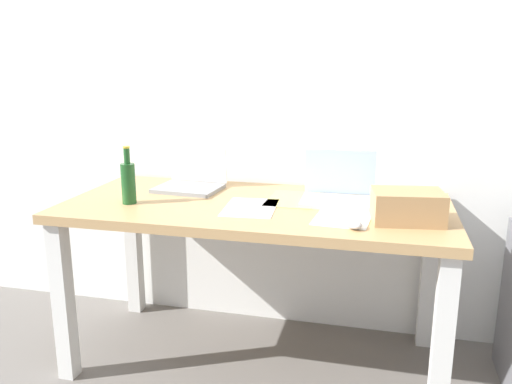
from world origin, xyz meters
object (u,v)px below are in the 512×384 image
laptop_right (339,191)px  cardboard_box (407,206)px  laptop_left (191,180)px  computer_mouse (353,223)px  desk (256,225)px  beer_bottle (128,182)px

laptop_right → cardboard_box: bearing=-40.2°
laptop_left → computer_mouse: bearing=-28.9°
desk → beer_bottle: beer_bottle is taller
computer_mouse → laptop_right: bearing=78.5°
laptop_right → cardboard_box: 0.37m
laptop_left → laptop_right: bearing=-6.2°
beer_bottle → cardboard_box: (1.15, 0.01, -0.04)m
laptop_right → beer_bottle: 0.91m
laptop_left → computer_mouse: 0.91m
desk → laptop_left: size_ratio=5.23×
desk → cardboard_box: (0.62, -0.12, 0.16)m
laptop_right → cardboard_box: (0.28, -0.24, 0.01)m
laptop_left → cardboard_box: (0.99, -0.31, 0.02)m
computer_mouse → cardboard_box: cardboard_box is taller
laptop_left → cardboard_box: bearing=-17.5°
beer_bottle → laptop_right: bearing=15.4°
computer_mouse → cardboard_box: size_ratio=0.39×
desk → laptop_right: size_ratio=5.20×
cardboard_box → desk: bearing=168.6°
laptop_right → computer_mouse: bearing=-76.8°
laptop_left → computer_mouse: laptop_left is taller
desk → laptop_right: 0.39m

